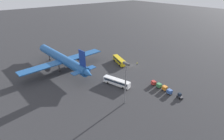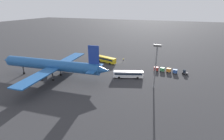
% 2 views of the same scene
% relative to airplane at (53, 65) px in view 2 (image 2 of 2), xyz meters
% --- Properties ---
extents(ground_plane, '(600.00, 600.00, 0.00)m').
position_rel_airplane_xyz_m(ground_plane, '(-20.76, -32.46, -5.93)').
color(ground_plane, '#2D2D30').
extents(airplane, '(52.73, 45.83, 15.78)m').
position_rel_airplane_xyz_m(airplane, '(0.00, 0.00, 0.00)').
color(airplane, '#1E5193').
rests_on(airplane, ground).
extents(shuttle_bus_near, '(12.55, 6.24, 3.27)m').
position_rel_airplane_xyz_m(shuttle_bus_near, '(-13.13, -28.43, -3.97)').
color(shuttle_bus_near, gold).
rests_on(shuttle_bus_near, ground).
extents(shuttle_bus_far, '(13.10, 6.41, 3.12)m').
position_rel_airplane_xyz_m(shuttle_bus_far, '(-30.78, -11.65, -4.05)').
color(shuttle_bus_far, white).
rests_on(shuttle_bus_far, ground).
extents(baggage_tug, '(2.69, 2.27, 2.10)m').
position_rel_airplane_xyz_m(baggage_tug, '(-54.27, -25.11, -4.98)').
color(baggage_tug, '#333338').
rests_on(baggage_tug, ground).
extents(worker_person, '(0.38, 0.38, 1.74)m').
position_rel_airplane_xyz_m(worker_person, '(-21.30, -34.79, -5.06)').
color(worker_person, '#1E1E2D').
rests_on(worker_person, ground).
extents(cargo_cart_blue, '(2.22, 1.95, 2.06)m').
position_rel_airplane_xyz_m(cargo_cart_blue, '(-49.95, -24.32, -4.73)').
color(cargo_cart_blue, '#38383D').
rests_on(cargo_cart_blue, ground).
extents(cargo_cart_orange, '(2.22, 1.95, 2.06)m').
position_rel_airplane_xyz_m(cargo_cart_orange, '(-47.04, -25.02, -4.73)').
color(cargo_cart_orange, '#38383D').
rests_on(cargo_cart_orange, ground).
extents(cargo_cart_green, '(2.22, 1.95, 2.06)m').
position_rel_airplane_xyz_m(cargo_cart_green, '(-44.12, -24.90, -4.73)').
color(cargo_cart_green, '#38383D').
rests_on(cargo_cart_green, ground).
extents(cargo_cart_red, '(2.22, 1.95, 2.06)m').
position_rel_airplane_xyz_m(cargo_cart_red, '(-41.20, -24.78, -4.73)').
color(cargo_cart_red, '#38383D').
rests_on(cargo_cart_red, ground).
extents(light_pole, '(2.80, 0.70, 17.14)m').
position_rel_airplane_xyz_m(light_pole, '(-42.85, -5.58, 4.62)').
color(light_pole, slate).
rests_on(light_pole, ground).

